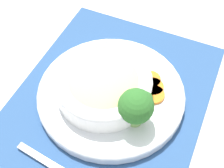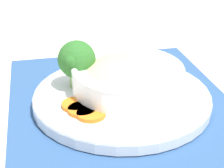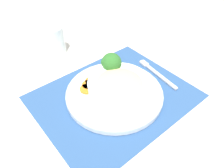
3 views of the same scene
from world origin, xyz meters
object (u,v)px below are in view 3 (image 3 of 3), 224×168
at_px(bowl, 119,86).
at_px(water_glass, 55,42).
at_px(fork, 155,72).
at_px(broccoli_floret, 111,63).

relative_size(bowl, water_glass, 1.74).
distance_m(bowl, fork, 0.18).
bearing_deg(bowl, water_glass, 98.82).
relative_size(broccoli_floret, water_glass, 0.77).
distance_m(bowl, water_glass, 0.34).
bearing_deg(bowl, fork, 8.85).
xyz_separation_m(bowl, broccoli_floret, (0.03, 0.08, 0.02)).
distance_m(bowl, broccoli_floret, 0.09).
distance_m(broccoli_floret, fork, 0.16).
distance_m(broccoli_floret, water_glass, 0.27).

